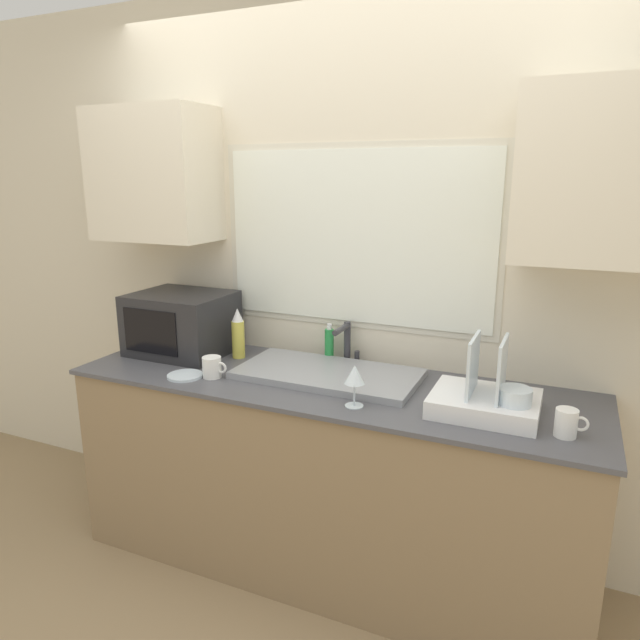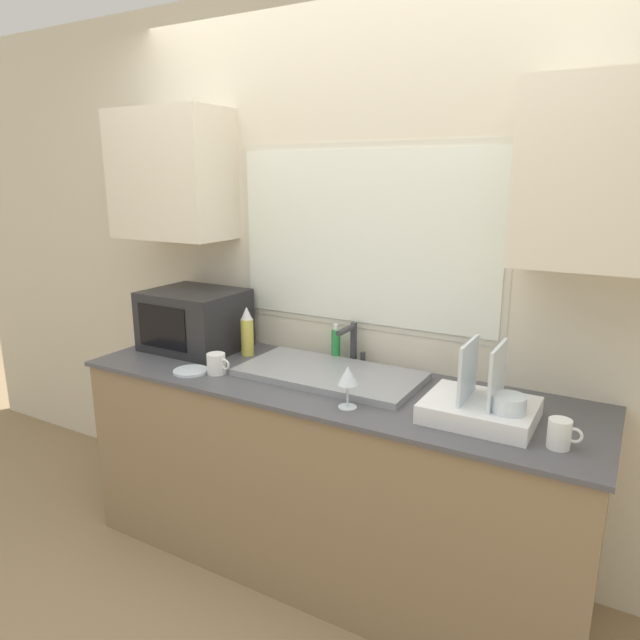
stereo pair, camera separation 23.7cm
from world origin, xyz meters
TOP-DOWN VIEW (x-y plane):
  - ground_plane at (0.00, 0.00)m, footprint 12.00×12.00m
  - countertop at (0.00, 0.33)m, footprint 2.27×0.69m
  - wall_back at (0.00, 0.65)m, footprint 6.00×0.38m
  - sink_basin at (-0.02, 0.38)m, footprint 0.80×0.41m
  - faucet at (-0.01, 0.59)m, footprint 0.08×0.17m
  - microwave at (-0.83, 0.43)m, footprint 0.47×0.39m
  - dish_rack at (0.68, 0.26)m, footprint 0.39×0.32m
  - spray_bottle at (-0.53, 0.47)m, footprint 0.06×0.06m
  - soap_bottle at (-0.10, 0.60)m, footprint 0.04×0.04m
  - mug_near_sink at (-0.48, 0.17)m, footprint 0.12×0.08m
  - wine_glass at (0.21, 0.12)m, footprint 0.08×0.08m
  - mug_by_rack at (0.96, 0.17)m, footprint 0.11×0.07m
  - small_plate at (-0.59, 0.13)m, footprint 0.16×0.16m

SIDE VIEW (x-z plane):
  - ground_plane at x=0.00m, z-range 0.00..0.00m
  - countertop at x=0.00m, z-range 0.00..0.90m
  - small_plate at x=-0.59m, z-range 0.90..0.91m
  - sink_basin at x=-0.02m, z-range 0.90..0.93m
  - mug_near_sink at x=-0.48m, z-range 0.90..0.99m
  - mug_by_rack at x=0.96m, z-range 0.90..0.99m
  - dish_rack at x=0.68m, z-range 0.81..1.10m
  - soap_bottle at x=-0.10m, z-range 0.89..1.07m
  - spray_bottle at x=-0.53m, z-range 0.89..1.14m
  - faucet at x=-0.01m, z-range 0.92..1.11m
  - wine_glass at x=0.21m, z-range 0.94..1.10m
  - microwave at x=-0.83m, z-range 0.90..1.20m
  - wall_back at x=0.00m, z-range 0.10..2.70m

